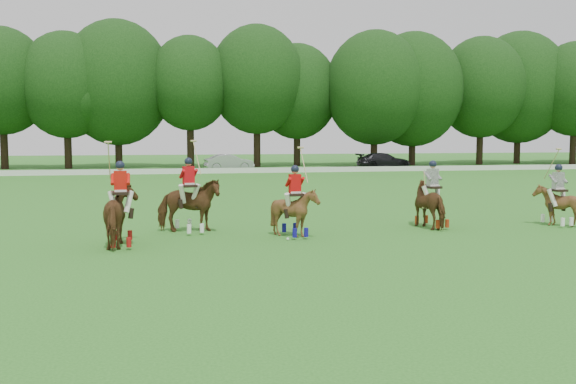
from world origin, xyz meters
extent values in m
plane|color=#286B1E|center=(0.00, 0.00, 0.00)|extent=(180.00, 180.00, 0.00)
cylinder|color=black|center=(-17.43, 48.92, 2.49)|extent=(0.70, 0.70, 4.98)
ellipsoid|color=black|center=(-17.43, 48.92, 8.28)|extent=(8.80, 8.80, 10.12)
cylinder|color=black|center=(-11.63, 48.49, 2.32)|extent=(0.70, 0.70, 4.64)
ellipsoid|color=black|center=(-11.63, 48.49, 7.95)|extent=(8.80, 8.80, 10.13)
cylinder|color=black|center=(-6.99, 49.52, 2.16)|extent=(0.70, 0.70, 4.31)
ellipsoid|color=black|center=(-6.99, 49.52, 8.31)|extent=(10.67, 10.67, 12.27)
cylinder|color=black|center=(-0.04, 48.00, 2.62)|extent=(0.70, 0.70, 5.24)
ellipsoid|color=black|center=(-0.04, 48.00, 8.26)|extent=(8.06, 8.06, 9.26)
cylinder|color=black|center=(6.63, 48.24, 2.59)|extent=(0.70, 0.70, 5.19)
ellipsoid|color=black|center=(6.63, 48.24, 8.75)|extent=(9.50, 9.50, 10.92)
cylinder|color=black|center=(11.06, 49.62, 2.24)|extent=(0.70, 0.70, 4.48)
ellipsoid|color=black|center=(11.06, 49.62, 7.71)|extent=(8.60, 8.60, 9.89)
cylinder|color=black|center=(18.54, 46.82, 2.11)|extent=(0.70, 0.70, 4.21)
ellipsoid|color=black|center=(18.54, 46.82, 8.00)|extent=(10.11, 10.11, 11.63)
cylinder|color=black|center=(23.25, 48.17, 2.03)|extent=(0.70, 0.70, 4.07)
ellipsoid|color=black|center=(23.25, 48.17, 7.99)|extent=(10.46, 10.46, 12.03)
cylinder|color=black|center=(31.16, 48.38, 2.40)|extent=(0.70, 0.70, 4.79)
ellipsoid|color=black|center=(31.16, 48.38, 8.35)|extent=(9.47, 9.47, 10.89)
cylinder|color=black|center=(36.59, 49.92, 2.22)|extent=(0.70, 0.70, 4.44)
ellipsoid|color=black|center=(36.59, 49.92, 8.51)|extent=(10.84, 10.84, 12.47)
cylinder|color=black|center=(41.42, 46.74, 2.43)|extent=(0.70, 0.70, 4.86)
ellipsoid|color=black|center=(41.42, 46.74, 8.21)|extent=(8.94, 8.94, 10.28)
cube|color=white|center=(0.00, 38.00, 0.22)|extent=(120.00, 0.10, 0.44)
imported|color=#AAAAAF|center=(3.15, 42.50, 0.73)|extent=(4.60, 2.10, 1.46)
imported|color=black|center=(18.03, 42.50, 0.75)|extent=(5.20, 2.12, 1.51)
imported|color=#4F2E15|center=(-4.37, 3.13, 0.90)|extent=(1.00, 2.14, 1.79)
cube|color=black|center=(-4.37, 3.13, 1.56)|extent=(0.45, 0.57, 0.08)
cylinder|color=tan|center=(-4.67, 3.12, 2.48)|extent=(0.04, 0.77, 1.08)
imported|color=#4F2E15|center=(-2.31, 5.40, 0.90)|extent=(2.11, 1.93, 1.79)
cube|color=black|center=(-2.31, 5.40, 1.56)|extent=(0.57, 0.65, 0.08)
cylinder|color=tan|center=(-2.02, 5.47, 2.48)|extent=(0.22, 0.75, 1.08)
imported|color=#4F2E15|center=(0.93, 3.80, 0.78)|extent=(1.39, 1.53, 1.56)
cube|color=black|center=(0.93, 3.80, 1.36)|extent=(0.49, 0.60, 0.08)
cylinder|color=tan|center=(1.23, 3.83, 2.28)|extent=(0.10, 0.77, 1.08)
imported|color=#4F2E15|center=(6.02, 4.79, 0.82)|extent=(1.27, 2.08, 1.64)
cube|color=black|center=(6.02, 4.79, 1.42)|extent=(0.55, 0.64, 0.08)
cylinder|color=tan|center=(5.73, 4.73, 1.34)|extent=(0.07, 0.21, 1.29)
imported|color=#4F2E15|center=(10.58, 4.33, 0.74)|extent=(1.27, 1.41, 1.47)
cube|color=black|center=(10.58, 4.33, 1.28)|extent=(0.47, 0.59, 0.08)
cylinder|color=tan|center=(10.28, 4.31, 2.20)|extent=(0.08, 0.77, 1.08)
sphere|color=white|center=(0.57, 3.17, 0.04)|extent=(0.09, 0.09, 0.09)
camera|label=1|loc=(-3.34, -15.90, 3.24)|focal=40.00mm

